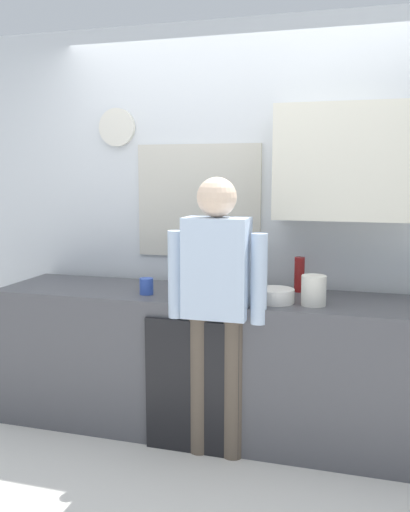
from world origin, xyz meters
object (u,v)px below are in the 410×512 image
object	(u,v)px
cup_blue_mug	(146,286)
person_at_sink	(216,294)
bottle_red_vinegar	(299,274)
mixing_bowl	(275,296)
bottle_clear_soda	(212,278)
storage_canister	(314,290)
coffee_maker	(224,267)

from	to	relation	value
cup_blue_mug	person_at_sink	xyz separation A→B (m)	(0.49, -0.17, 0.02)
bottle_red_vinegar	mixing_bowl	distance (m)	0.36
mixing_bowl	bottle_clear_soda	bearing A→B (deg)	-164.23
storage_canister	person_at_sink	world-z (taller)	person_at_sink
bottle_red_vinegar	coffee_maker	bearing A→B (deg)	-171.69
coffee_maker	cup_blue_mug	size ratio (longest dim) A/B	3.30
coffee_maker	storage_canister	xyz separation A→B (m)	(0.59, -0.27, -0.06)
coffee_maker	person_at_sink	distance (m)	0.46
bottle_clear_soda	storage_canister	xyz separation A→B (m)	(0.57, 0.09, -0.05)
cup_blue_mug	person_at_sink	world-z (taller)	person_at_sink
coffee_maker	bottle_clear_soda	world-z (taller)	coffee_maker
bottle_clear_soda	mixing_bowl	bearing A→B (deg)	15.77
bottle_clear_soda	person_at_sink	bearing A→B (deg)	-58.77
mixing_bowl	person_at_sink	world-z (taller)	person_at_sink
storage_canister	person_at_sink	xyz separation A→B (m)	(-0.52, -0.17, -0.02)
mixing_bowl	storage_canister	bearing A→B (deg)	-1.39
bottle_clear_soda	cup_blue_mug	bearing A→B (deg)	168.25
mixing_bowl	storage_canister	xyz separation A→B (m)	(0.22, -0.01, 0.05)
person_at_sink	mixing_bowl	bearing A→B (deg)	37.82
bottle_red_vinegar	cup_blue_mug	world-z (taller)	bottle_red_vinegar
bottle_clear_soda	storage_canister	world-z (taller)	bottle_clear_soda
coffee_maker	cup_blue_mug	world-z (taller)	coffee_maker
cup_blue_mug	storage_canister	size ratio (longest dim) A/B	0.59
bottle_red_vinegar	mixing_bowl	xyz separation A→B (m)	(-0.10, -0.34, -0.07)
bottle_clear_soda	bottle_red_vinegar	bearing A→B (deg)	44.20
bottle_clear_soda	mixing_bowl	size ratio (longest dim) A/B	1.27
bottle_clear_soda	bottle_red_vinegar	world-z (taller)	bottle_clear_soda
cup_blue_mug	storage_canister	bearing A→B (deg)	0.07
coffee_maker	cup_blue_mug	distance (m)	0.51
bottle_red_vinegar	person_at_sink	xyz separation A→B (m)	(-0.40, -0.51, -0.04)
bottle_clear_soda	cup_blue_mug	distance (m)	0.46
coffee_maker	cup_blue_mug	xyz separation A→B (m)	(-0.42, -0.27, -0.10)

